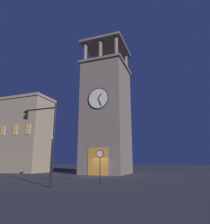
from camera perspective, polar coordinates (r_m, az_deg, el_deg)
ground_plane at (r=30.22m, az=-1.46°, el=-17.58°), size 200.00×200.00×0.00m
clocktower at (r=35.21m, az=0.47°, el=-0.75°), size 7.53×8.32×25.28m
adjacent_wing_building at (r=45.30m, az=-25.43°, el=-5.95°), size 17.76×6.43×14.22m
traffic_signal_near at (r=17.87m, az=-16.68°, el=-5.26°), size 3.30×0.41×6.80m
street_lamp at (r=25.05m, az=-14.85°, el=-9.99°), size 0.44×0.44×4.94m
no_horn_sign at (r=19.57m, az=-1.45°, el=-12.52°), size 0.78×0.14×3.09m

